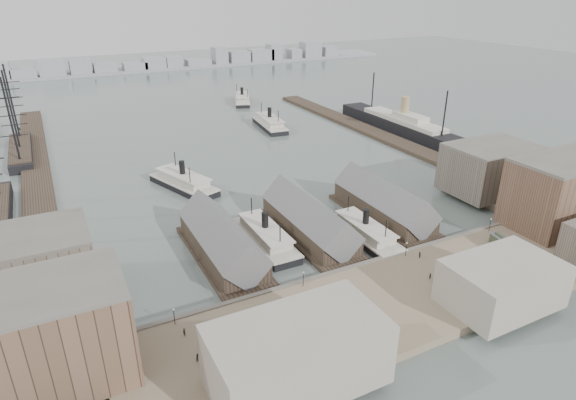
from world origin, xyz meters
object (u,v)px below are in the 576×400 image
horse_cart_left (262,321)px  ocean_steamer (403,125)px  ferry_docked_west (265,236)px  tram (505,246)px  horse_cart_right (449,275)px  horse_cart_center (346,293)px

horse_cart_left → ocean_steamer: bearing=-12.9°
ferry_docked_west → ocean_steamer: (105.00, 69.25, 1.37)m
horse_cart_left → tram: bearing=-54.8°
horse_cart_right → horse_cart_center: bearing=73.3°
horse_cart_center → horse_cart_right: 26.35m
ocean_steamer → horse_cart_right: bearing=-124.8°
tram → horse_cart_center: size_ratio=2.00×
horse_cart_right → ferry_docked_west: bearing=32.7°
horse_cart_center → horse_cart_right: (25.89, -4.93, -0.02)m
ocean_steamer → horse_cart_center: ocean_steamer is taller
horse_cart_center → horse_cart_right: size_ratio=1.04×
horse_cart_center → horse_cart_left: bearing=88.4°
horse_cart_center → ferry_docked_west: bearing=5.5°
tram → horse_cart_right: tram is taller
horse_cart_left → horse_cart_right: size_ratio=0.95×
ocean_steamer → horse_cart_center: bearing=-134.5°
ferry_docked_west → horse_cart_left: ferry_docked_west is taller
ocean_steamer → tram: 117.09m
tram → horse_cart_center: tram is taller
tram → horse_cart_right: size_ratio=2.08×
ferry_docked_west → ocean_steamer: size_ratio=0.33×
tram → horse_cart_center: 47.87m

